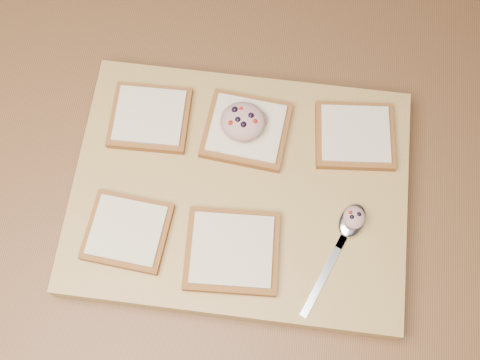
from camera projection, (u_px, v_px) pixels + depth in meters
The scene contains 11 objects.
ground at pixel (201, 272), 1.78m from camera, with size 4.00×4.00×0.00m, color #515459.
island_counter at pixel (189, 230), 1.35m from camera, with size 2.00×0.80×0.90m.
cutting_board at pixel (240, 191), 0.89m from camera, with size 0.48×0.37×0.04m, color tan.
bread_far_left at pixel (150, 117), 0.90m from camera, with size 0.12×0.11×0.02m.
bread_far_center at pixel (246, 130), 0.89m from camera, with size 0.13×0.12×0.02m.
bread_far_right at pixel (355, 135), 0.89m from camera, with size 0.12×0.12×0.02m.
bread_near_left at pixel (127, 231), 0.84m from camera, with size 0.12×0.11×0.02m.
bread_near_center at pixel (232, 251), 0.83m from camera, with size 0.13×0.12×0.02m.
tuna_salad_dollop at pixel (243, 121), 0.87m from camera, with size 0.07×0.06×0.03m.
spoon at pixel (348, 228), 0.84m from camera, with size 0.09×0.17×0.01m.
spoon_salad at pixel (354, 217), 0.83m from camera, with size 0.03×0.03×0.02m.
Camera 1 is at (0.16, -0.35, 1.76)m, focal length 45.00 mm.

